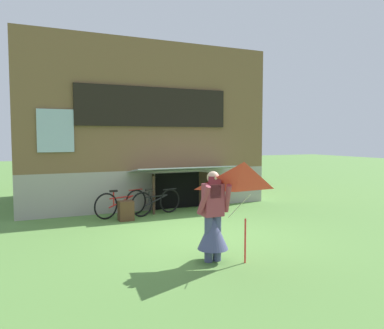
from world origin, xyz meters
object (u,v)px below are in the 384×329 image
bicycle_red (121,203)px  wooden_crate (126,211)px  bicycle_black (156,202)px  kite (244,191)px  person (213,224)px

bicycle_red → wooden_crate: 0.50m
bicycle_black → wooden_crate: 1.00m
kite → person: bearing=111.5°
bicycle_black → bicycle_red: bearing=157.9°
kite → wooden_crate: (-0.79, 4.29, -1.00)m
wooden_crate → person: bearing=-81.5°
person → bicycle_black: bearing=77.6°
person → kite: size_ratio=0.98×
bicycle_red → bicycle_black: bearing=-26.7°
kite → bicycle_black: 4.75m
person → bicycle_red: size_ratio=1.00×
bicycle_black → bicycle_red: bicycle_red is taller
bicycle_black → bicycle_red: 0.93m
wooden_crate → kite: bearing=-79.6°
person → wooden_crate: bearing=91.3°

